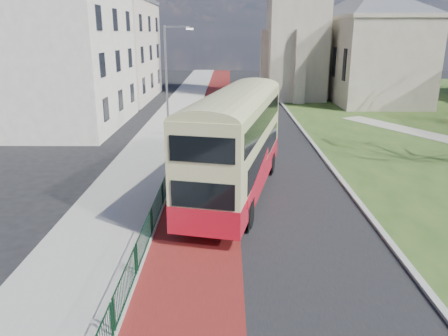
{
  "coord_description": "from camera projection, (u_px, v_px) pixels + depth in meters",
  "views": [
    {
      "loc": [
        -0.03,
        -14.64,
        7.57
      ],
      "look_at": [
        -0.15,
        3.37,
        2.0
      ],
      "focal_mm": 35.0,
      "sensor_mm": 36.0,
      "label": 1
    }
  ],
  "objects": [
    {
      "name": "kerb_west",
      "position": [
        190.0,
        130.0,
        35.33
      ],
      "size": [
        0.25,
        120.0,
        0.13
      ],
      "primitive_type": "cube",
      "color": "#999993",
      "rests_on": "ground"
    },
    {
      "name": "road_carriageway",
      "position": [
        246.0,
        131.0,
        35.31
      ],
      "size": [
        9.0,
        120.0,
        0.01
      ],
      "primitive_type": "cube",
      "color": "black",
      "rests_on": "ground"
    },
    {
      "name": "street_block_near",
      "position": [
        55.0,
        47.0,
        35.41
      ],
      "size": [
        10.3,
        14.3,
        13.0
      ],
      "color": "beige",
      "rests_on": "ground"
    },
    {
      "name": "ground",
      "position": [
        227.0,
        246.0,
        16.22
      ],
      "size": [
        160.0,
        160.0,
        0.0
      ],
      "primitive_type": "plane",
      "color": "black",
      "rests_on": "ground"
    },
    {
      "name": "bus_lane",
      "position": [
        213.0,
        131.0,
        35.33
      ],
      "size": [
        3.4,
        120.0,
        0.01
      ],
      "primitive_type": "cube",
      "color": "#591414",
      "rests_on": "ground"
    },
    {
      "name": "pavement_west",
      "position": [
        166.0,
        130.0,
        35.34
      ],
      "size": [
        4.0,
        120.0,
        0.12
      ],
      "primitive_type": "cube",
      "color": "gray",
      "rests_on": "ground"
    },
    {
      "name": "streetlamp",
      "position": [
        168.0,
        76.0,
        32.09
      ],
      "size": [
        2.13,
        0.18,
        8.0
      ],
      "color": "gray",
      "rests_on": "pavement_west"
    },
    {
      "name": "pedestrian_railing",
      "position": [
        163.0,
        194.0,
        19.9
      ],
      "size": [
        0.07,
        24.0,
        1.12
      ],
      "color": "#0B311C",
      "rests_on": "ground"
    },
    {
      "name": "bus",
      "position": [
        236.0,
        139.0,
        20.5
      ],
      "size": [
        5.2,
        12.05,
        4.91
      ],
      "rotation": [
        0.0,
        0.0,
        -0.22
      ],
      "color": "#B41020",
      "rests_on": "ground"
    },
    {
      "name": "street_block_far",
      "position": [
        108.0,
        49.0,
        50.91
      ],
      "size": [
        10.3,
        16.3,
        11.5
      ],
      "color": "beige",
      "rests_on": "ground"
    },
    {
      "name": "kerb_east",
      "position": [
        299.0,
        125.0,
        37.18
      ],
      "size": [
        0.25,
        80.0,
        0.13
      ],
      "primitive_type": "cube",
      "color": "#999993",
      "rests_on": "ground"
    }
  ]
}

